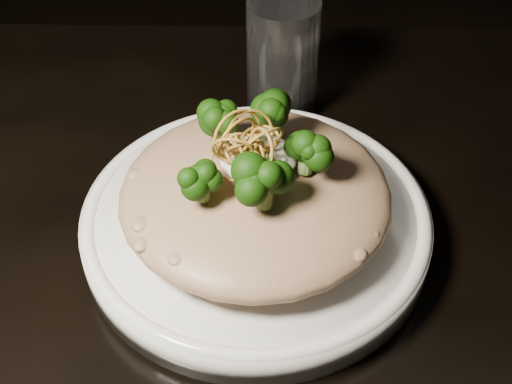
% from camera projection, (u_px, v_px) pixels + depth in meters
% --- Properties ---
extents(table, '(1.10, 0.80, 0.75)m').
position_uv_depth(table, '(294.00, 334.00, 0.65)').
color(table, black).
rests_on(table, ground).
extents(plate, '(0.30, 0.30, 0.03)m').
position_uv_depth(plate, '(256.00, 225.00, 0.62)').
color(plate, white).
rests_on(plate, table).
extents(risotto, '(0.23, 0.23, 0.05)m').
position_uv_depth(risotto, '(255.00, 194.00, 0.59)').
color(risotto, brown).
rests_on(risotto, plate).
extents(broccoli, '(0.13, 0.13, 0.05)m').
position_uv_depth(broccoli, '(251.00, 146.00, 0.56)').
color(broccoli, black).
rests_on(broccoli, risotto).
extents(cheese, '(0.06, 0.06, 0.02)m').
position_uv_depth(cheese, '(258.00, 158.00, 0.57)').
color(cheese, silver).
rests_on(cheese, risotto).
extents(shallots, '(0.05, 0.05, 0.03)m').
position_uv_depth(shallots, '(248.00, 140.00, 0.55)').
color(shallots, olive).
rests_on(shallots, cheese).
extents(drinking_glass, '(0.08, 0.08, 0.13)m').
position_uv_depth(drinking_glass, '(282.00, 59.00, 0.72)').
color(drinking_glass, silver).
rests_on(drinking_glass, table).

